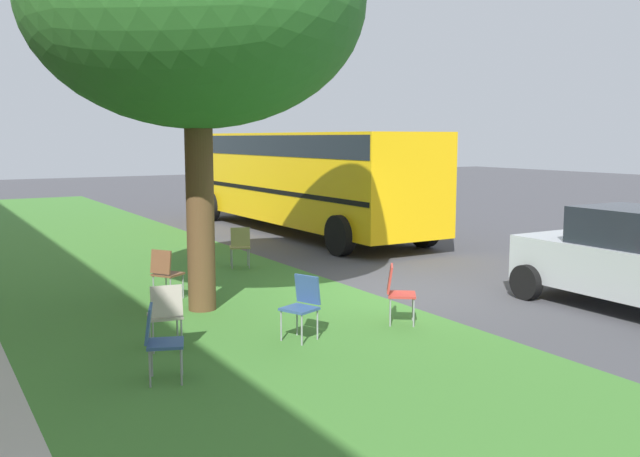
% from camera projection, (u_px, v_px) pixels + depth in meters
% --- Properties ---
extents(ground, '(80.00, 80.00, 0.00)m').
position_uv_depth(ground, '(385.00, 294.00, 12.20)').
color(ground, '#424247').
extents(grass_verge, '(48.00, 6.00, 0.01)m').
position_uv_depth(grass_verge, '(216.00, 318.00, 10.58)').
color(grass_verge, '#3D752D').
rests_on(grass_verge, ground).
extents(street_tree, '(5.20, 5.20, 6.72)m').
position_uv_depth(street_tree, '(195.00, 3.00, 10.46)').
color(street_tree, brown).
rests_on(street_tree, ground).
extents(chair_0, '(0.49, 0.48, 0.88)m').
position_uv_depth(chair_0, '(166.00, 311.00, 8.89)').
color(chair_0, '#ADA393').
rests_on(chair_0, ground).
extents(chair_1, '(0.54, 0.53, 0.88)m').
position_uv_depth(chair_1, '(240.00, 244.00, 14.55)').
color(chair_1, olive).
rests_on(chair_1, ground).
extents(chair_2, '(0.54, 0.54, 0.88)m').
position_uv_depth(chair_2, '(303.00, 302.00, 9.39)').
color(chair_2, '#335184').
rests_on(chair_2, ground).
extents(chair_3, '(0.58, 0.58, 0.88)m').
position_uv_depth(chair_3, '(397.00, 289.00, 10.19)').
color(chair_3, '#B7332D').
rests_on(chair_3, ground).
extents(chair_4, '(0.53, 0.54, 0.88)m').
position_uv_depth(chair_4, '(159.00, 337.00, 7.74)').
color(chair_4, '#335184').
rests_on(chair_4, ground).
extents(chair_5, '(0.58, 0.58, 0.88)m').
position_uv_depth(chair_5, '(165.00, 270.00, 11.65)').
color(chair_5, brown).
rests_on(chair_5, ground).
extents(parked_car, '(3.70, 1.92, 1.65)m').
position_uv_depth(parked_car, '(636.00, 259.00, 10.88)').
color(parked_car, '#ADB2B7').
rests_on(parked_car, ground).
extents(school_bus, '(10.40, 2.80, 2.88)m').
position_uv_depth(school_bus, '(303.00, 172.00, 19.95)').
color(school_bus, yellow).
rests_on(school_bus, ground).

